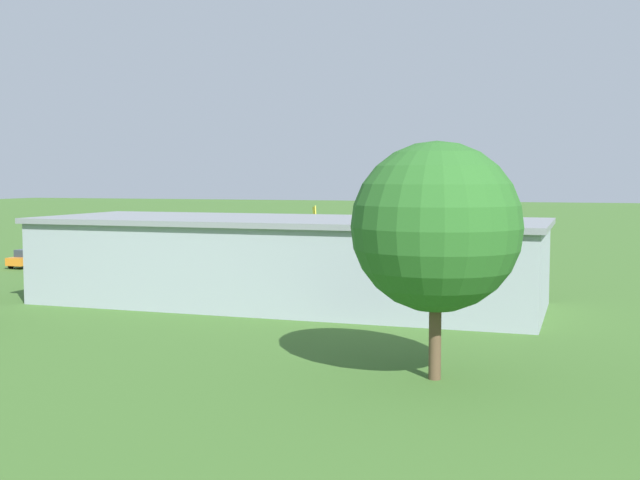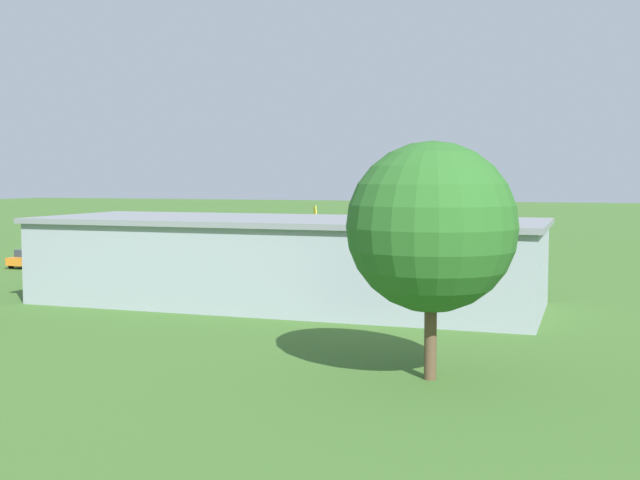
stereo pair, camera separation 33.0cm
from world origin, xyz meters
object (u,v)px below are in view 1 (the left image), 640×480
at_px(person_watching_takeoff, 394,266).
at_px(car_orange, 30,258).
at_px(person_beside_truck, 454,268).
at_px(biplane, 322,229).
at_px(car_black, 72,262).
at_px(person_crossing_taxiway, 520,273).
at_px(tree_by_windsock, 436,227).
at_px(person_walking_on_apron, 525,280).
at_px(car_green, 144,264).
at_px(hangar, 287,261).
at_px(person_at_fence_line, 530,274).

bearing_deg(person_watching_takeoff, car_orange, 7.96).
bearing_deg(person_beside_truck, biplane, -47.67).
xyz_separation_m(car_black, person_crossing_taxiway, (-38.38, -4.59, -0.08)).
distance_m(car_black, tree_by_windsock, 46.89).
distance_m(car_black, person_beside_truck, 33.48).
height_order(car_orange, person_walking_on_apron, person_walking_on_apron).
bearing_deg(person_walking_on_apron, tree_by_windsock, 86.30).
xyz_separation_m(car_green, person_watching_takeoff, (-21.07, -5.69, -0.04)).
height_order(car_green, person_crossing_taxiway, person_crossing_taxiway).
relative_size(hangar, person_at_fence_line, 18.94).
height_order(car_green, person_watching_takeoff, car_green).
distance_m(person_at_fence_line, tree_by_windsock, 31.50).
height_order(car_black, tree_by_windsock, tree_by_windsock).
xyz_separation_m(hangar, biplane, (9.53, -36.63, -0.24)).
bearing_deg(car_black, hangar, 155.72).
bearing_deg(person_crossing_taxiway, person_watching_takeoff, -10.89).
distance_m(biplane, car_green, 26.04).
bearing_deg(person_crossing_taxiway, tree_by_windsock, 88.17).
relative_size(car_black, person_watching_takeoff, 2.89).
xyz_separation_m(biplane, person_at_fence_line, (-24.20, 22.40, -1.72)).
bearing_deg(tree_by_windsock, car_black, -36.70).
distance_m(car_green, car_black, 6.77).
bearing_deg(person_beside_truck, person_at_fence_line, 156.33).
relative_size(car_orange, person_crossing_taxiway, 2.92).
xyz_separation_m(car_black, car_orange, (5.90, -1.93, -0.01)).
bearing_deg(tree_by_windsock, person_at_fence_line, -93.56).
xyz_separation_m(car_orange, person_walking_on_apron, (-45.02, 2.41, -0.01)).
bearing_deg(hangar, car_green, -33.93).
bearing_deg(person_watching_takeoff, person_walking_on_apron, 147.88).
bearing_deg(person_beside_truck, car_green, 10.69).
height_order(car_orange, tree_by_windsock, tree_by_windsock).
distance_m(hangar, car_green, 21.67).
bearing_deg(hangar, person_beside_truck, -116.16).
xyz_separation_m(person_crossing_taxiway, person_beside_truck, (5.43, -1.31, 0.08)).
xyz_separation_m(biplane, car_orange, (20.97, 23.61, -1.74)).
relative_size(car_black, person_beside_truck, 2.53).
distance_m(person_walking_on_apron, tree_by_windsock, 27.94).
relative_size(car_orange, person_beside_truck, 2.67).
distance_m(person_watching_takeoff, tree_by_windsock, 36.20).
height_order(person_at_fence_line, person_watching_takeoff, person_at_fence_line).
height_order(person_at_fence_line, person_beside_truck, person_beside_truck).
height_order(car_black, car_orange, car_black).
distance_m(car_green, tree_by_windsock, 42.40).
bearing_deg(person_crossing_taxiway, car_orange, 3.44).
height_order(person_crossing_taxiway, tree_by_windsock, tree_by_windsock).
bearing_deg(person_beside_truck, person_crossing_taxiway, 166.43).
height_order(biplane, car_orange, biplane).
bearing_deg(person_walking_on_apron, car_green, -2.53).
height_order(car_orange, person_beside_truck, person_beside_truck).
bearing_deg(biplane, hangar, 104.59).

